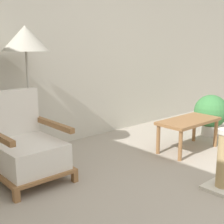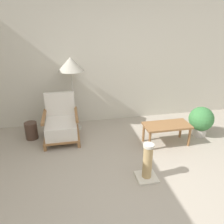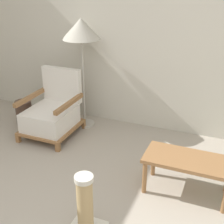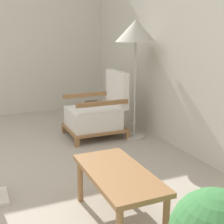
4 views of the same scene
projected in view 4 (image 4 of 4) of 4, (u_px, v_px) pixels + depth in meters
The scene contains 5 objects.
wall_back at pixel (198, 28), 3.14m from camera, with size 8.00×0.06×2.70m.
armchair at pixel (97, 113), 3.99m from camera, with size 0.63×0.71×0.83m.
floor_lamp at pixel (136, 35), 3.67m from camera, with size 0.49×0.49×1.45m.
coffee_table at pixel (118, 179), 2.14m from camera, with size 0.82×0.39×0.38m.
vase at pixel (92, 113), 4.57m from camera, with size 0.23×0.23×0.32m, color #473328.
Camera 4 is at (2.64, 0.41, 1.30)m, focal length 50.00 mm.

